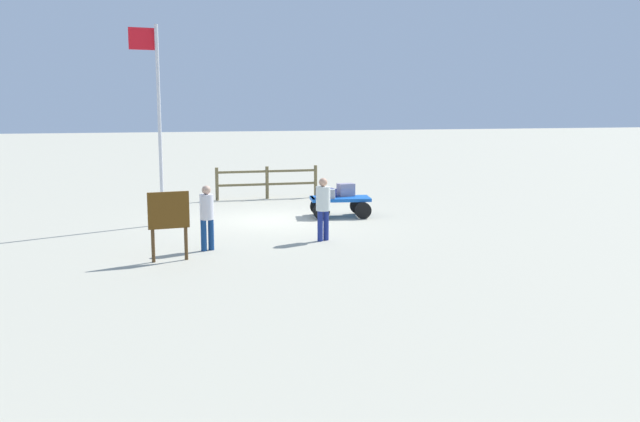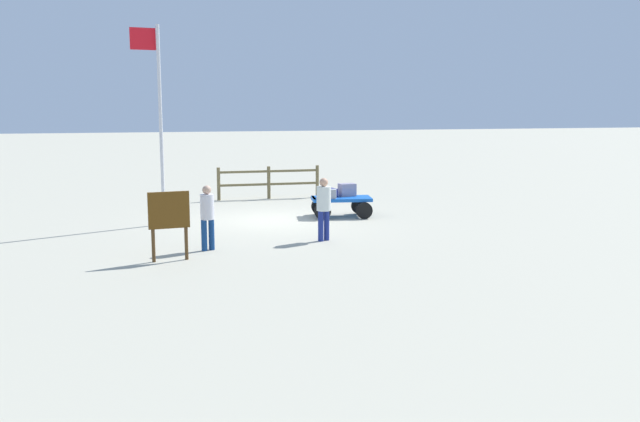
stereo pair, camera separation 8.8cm
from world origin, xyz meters
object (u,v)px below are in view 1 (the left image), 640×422
object	(u,v)px
worker_lead	(323,204)
worker_trailing	(207,213)
luggage_cart	(340,203)
flagpole	(156,110)
suitcase_navy	(327,194)
signboard	(169,216)
suitcase_grey	(326,193)
suitcase_maroon	(346,190)

from	to	relation	value
worker_lead	worker_trailing	world-z (taller)	worker_lead
luggage_cart	worker_trailing	world-z (taller)	worker_trailing
worker_lead	flagpole	size ratio (longest dim) A/B	0.29
suitcase_navy	luggage_cart	bearing A→B (deg)	-158.96
suitcase_navy	worker_lead	distance (m)	3.53
luggage_cart	signboard	distance (m)	7.31
worker_trailing	luggage_cart	bearing A→B (deg)	-136.73
suitcase_navy	worker_trailing	xyz separation A→B (m)	(3.92, 3.93, 0.16)
suitcase_navy	flagpole	distance (m)	5.60
luggage_cart	suitcase_navy	bearing A→B (deg)	21.04
suitcase_navy	suitcase_grey	world-z (taller)	suitcase_navy
luggage_cart	suitcase_grey	distance (m)	0.52
worker_lead	signboard	size ratio (longest dim) A/B	1.03
suitcase_navy	flagpole	xyz separation A→B (m)	(4.99, 0.04, 2.54)
worker_lead	flagpole	world-z (taller)	flagpole
suitcase_grey	worker_trailing	world-z (taller)	worker_trailing
suitcase_maroon	signboard	distance (m)	7.64
suitcase_navy	worker_trailing	world-z (taller)	worker_trailing
luggage_cart	signboard	bearing A→B (deg)	43.78
luggage_cart	worker_trailing	bearing A→B (deg)	43.27
luggage_cart	flagpole	bearing A→B (deg)	2.23
suitcase_maroon	suitcase_navy	bearing A→B (deg)	29.56
flagpole	worker_trailing	bearing A→B (deg)	105.50
worker_lead	worker_trailing	xyz separation A→B (m)	(2.98, 0.53, -0.05)
luggage_cart	suitcase_maroon	xyz separation A→B (m)	(-0.26, -0.23, 0.37)
signboard	suitcase_grey	bearing A→B (deg)	-133.34
suitcase_grey	flagpole	bearing A→B (deg)	3.59
flagpole	worker_lead	bearing A→B (deg)	140.40
worker_lead	flagpole	xyz separation A→B (m)	(4.06, -3.36, 2.33)
luggage_cart	worker_trailing	xyz separation A→B (m)	(4.36, 4.10, 0.47)
suitcase_maroon	signboard	xyz separation A→B (m)	(5.52, 5.27, 0.22)
suitcase_navy	worker_trailing	bearing A→B (deg)	45.11
suitcase_maroon	suitcase_navy	world-z (taller)	suitcase_maroon
flagpole	suitcase_navy	bearing A→B (deg)	-179.51
suitcase_maroon	luggage_cart	bearing A→B (deg)	41.14
luggage_cart	flagpole	distance (m)	6.14
worker_trailing	signboard	bearing A→B (deg)	46.13
suitcase_navy	worker_trailing	distance (m)	5.55
luggage_cart	worker_lead	distance (m)	3.86
luggage_cart	suitcase_grey	world-z (taller)	suitcase_grey
worker_trailing	flagpole	xyz separation A→B (m)	(1.08, -3.89, 2.38)
worker_lead	flagpole	bearing A→B (deg)	-39.60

